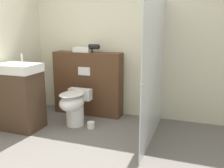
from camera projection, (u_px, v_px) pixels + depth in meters
ground_plane at (64, 166)px, 2.79m from camera, size 12.00×12.00×0.00m
wall_back at (118, 43)px, 4.24m from camera, size 8.00×0.06×2.50m
partition_panel at (88, 83)px, 4.37m from camera, size 1.21×0.29×1.09m
shower_glass at (155, 70)px, 3.29m from camera, size 0.04×1.57×1.92m
toilet at (74, 105)px, 3.85m from camera, size 0.37×0.58×0.55m
sink_vanity at (19, 97)px, 3.73m from camera, size 0.63×0.45×1.13m
hair_drier at (94, 47)px, 4.16m from camera, size 0.21×0.08×0.14m
folded_towel at (83, 50)px, 4.27m from camera, size 0.29×0.19×0.08m
spare_toilet_roll at (91, 125)px, 3.81m from camera, size 0.11×0.11×0.10m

